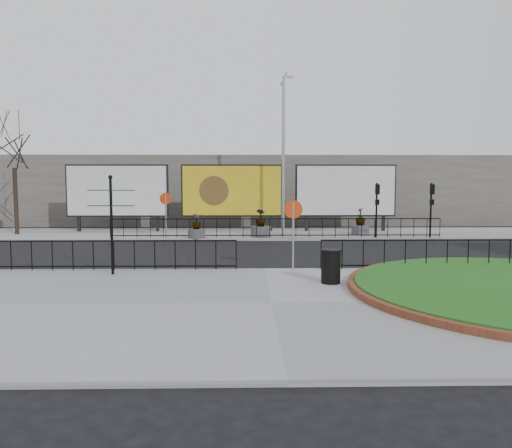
{
  "coord_description": "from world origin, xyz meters",
  "views": [
    {
      "loc": [
        -0.66,
        -17.69,
        3.32
      ],
      "look_at": [
        -0.24,
        2.47,
        1.5
      ],
      "focal_mm": 35.0,
      "sensor_mm": 36.0,
      "label": 1
    }
  ],
  "objects_px": {
    "fingerpost_sign": "(111,215)",
    "planter_c": "(360,224)",
    "billboard_mid": "(232,191)",
    "planter_b": "(261,227)",
    "lamp_post": "(283,153)",
    "planter_a": "(197,230)",
    "litter_bin": "(331,266)"
  },
  "relations": [
    {
      "from": "fingerpost_sign",
      "to": "planter_c",
      "type": "xyz_separation_m",
      "value": [
        11.15,
        12.0,
        -1.44
      ]
    },
    {
      "from": "litter_bin",
      "to": "lamp_post",
      "type": "bearing_deg",
      "value": 91.9
    },
    {
      "from": "billboard_mid",
      "to": "litter_bin",
      "type": "distance_m",
      "value": 16.05
    },
    {
      "from": "fingerpost_sign",
      "to": "litter_bin",
      "type": "height_order",
      "value": "fingerpost_sign"
    },
    {
      "from": "lamp_post",
      "to": "fingerpost_sign",
      "type": "xyz_separation_m",
      "value": [
        -6.66,
        -12.0,
        -2.69
      ]
    },
    {
      "from": "billboard_mid",
      "to": "fingerpost_sign",
      "type": "height_order",
      "value": "billboard_mid"
    },
    {
      "from": "fingerpost_sign",
      "to": "planter_a",
      "type": "relative_size",
      "value": 2.52
    },
    {
      "from": "fingerpost_sign",
      "to": "planter_c",
      "type": "bearing_deg",
      "value": 52.44
    },
    {
      "from": "billboard_mid",
      "to": "planter_b",
      "type": "bearing_deg",
      "value": -60.29
    },
    {
      "from": "fingerpost_sign",
      "to": "planter_c",
      "type": "distance_m",
      "value": 16.44
    },
    {
      "from": "planter_a",
      "to": "planter_c",
      "type": "distance_m",
      "value": 9.48
    },
    {
      "from": "billboard_mid",
      "to": "planter_b",
      "type": "relative_size",
      "value": 4.0
    },
    {
      "from": "litter_bin",
      "to": "planter_b",
      "type": "relative_size",
      "value": 0.68
    },
    {
      "from": "billboard_mid",
      "to": "planter_a",
      "type": "xyz_separation_m",
      "value": [
        -1.84,
        -3.57,
        -2.04
      ]
    },
    {
      "from": "lamp_post",
      "to": "planter_a",
      "type": "bearing_deg",
      "value": -161.74
    },
    {
      "from": "planter_a",
      "to": "planter_b",
      "type": "relative_size",
      "value": 0.86
    },
    {
      "from": "litter_bin",
      "to": "planter_a",
      "type": "distance_m",
      "value": 13.1
    },
    {
      "from": "billboard_mid",
      "to": "planter_c",
      "type": "relative_size",
      "value": 3.93
    },
    {
      "from": "lamp_post",
      "to": "planter_c",
      "type": "relative_size",
      "value": 5.85
    },
    {
      "from": "litter_bin",
      "to": "fingerpost_sign",
      "type": "bearing_deg",
      "value": 167.44
    },
    {
      "from": "litter_bin",
      "to": "planter_c",
      "type": "height_order",
      "value": "planter_c"
    },
    {
      "from": "billboard_mid",
      "to": "fingerpost_sign",
      "type": "bearing_deg",
      "value": -104.64
    },
    {
      "from": "planter_b",
      "to": "lamp_post",
      "type": "bearing_deg",
      "value": 36.36
    },
    {
      "from": "billboard_mid",
      "to": "planter_a",
      "type": "bearing_deg",
      "value": -117.29
    },
    {
      "from": "planter_a",
      "to": "planter_b",
      "type": "distance_m",
      "value": 3.58
    },
    {
      "from": "planter_a",
      "to": "planter_b",
      "type": "bearing_deg",
      "value": 10.05
    },
    {
      "from": "billboard_mid",
      "to": "fingerpost_sign",
      "type": "xyz_separation_m",
      "value": [
        -3.65,
        -13.97,
        -0.47
      ]
    },
    {
      "from": "litter_bin",
      "to": "planter_c",
      "type": "xyz_separation_m",
      "value": [
        4.04,
        13.58,
        0.05
      ]
    },
    {
      "from": "billboard_mid",
      "to": "litter_bin",
      "type": "relative_size",
      "value": 5.9
    },
    {
      "from": "litter_bin",
      "to": "planter_a",
      "type": "relative_size",
      "value": 0.79
    },
    {
      "from": "planter_c",
      "to": "lamp_post",
      "type": "bearing_deg",
      "value": 180.0
    },
    {
      "from": "billboard_mid",
      "to": "lamp_post",
      "type": "bearing_deg",
      "value": -33.25
    }
  ]
}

